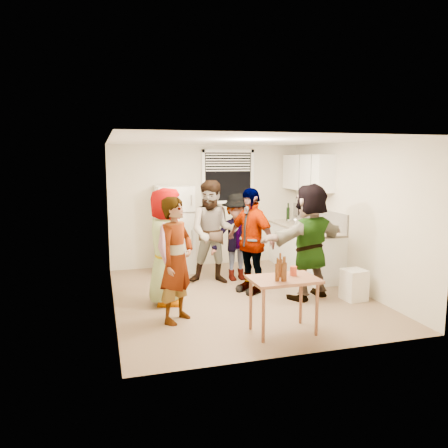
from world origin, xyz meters
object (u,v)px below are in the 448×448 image
object	(u,v)px
wine_bottle	(288,220)
guest_orange	(308,297)
kettle	(296,225)
red_cup	(293,275)
guest_grey	(167,303)
guest_black	(250,291)
serving_table	(283,332)
guest_back_left	(214,282)
guest_back_right	(237,279)
trash_bin	(354,284)
guest_stripe	(178,320)
refrigerator	(174,229)
beer_bottle_counter	(308,230)
blue_cup	(307,233)
beer_bottle_table	(277,281)

from	to	relation	value
wine_bottle	guest_orange	distance (m)	2.67
kettle	red_cup	size ratio (longest dim) A/B	2.00
guest_grey	guest_black	xyz separation A→B (m)	(1.43, 0.18, 0.00)
kettle	serving_table	xyz separation A→B (m)	(-1.59, -3.01, -0.90)
guest_back_left	guest_back_right	distance (m)	0.48
kettle	guest_back_left	world-z (taller)	kettle
serving_table	trash_bin	bearing A→B (deg)	29.30
guest_back_left	guest_stripe	bearing A→B (deg)	-101.97
trash_bin	red_cup	world-z (taller)	red_cup
refrigerator	guest_black	world-z (taller)	refrigerator
beer_bottle_counter	blue_cup	distance (m)	0.30
kettle	serving_table	bearing A→B (deg)	-97.04
blue_cup	guest_orange	world-z (taller)	blue_cup
beer_bottle_counter	guest_stripe	world-z (taller)	beer_bottle_counter
guest_grey	guest_back_right	world-z (taller)	guest_back_right
refrigerator	guest_back_right	bearing A→B (deg)	-43.06
trash_bin	guest_black	bearing A→B (deg)	149.08
guest_back_left	red_cup	bearing A→B (deg)	-61.69
serving_table	guest_back_right	size ratio (longest dim) A/B	0.54
wine_bottle	guest_back_right	xyz separation A→B (m)	(-1.50, -1.10, -0.90)
refrigerator	guest_stripe	bearing A→B (deg)	-99.01
serving_table	beer_bottle_table	bearing A→B (deg)	-141.82
guest_grey	guest_back_right	bearing A→B (deg)	-37.98
wine_bottle	trash_bin	size ratio (longest dim) A/B	0.57
serving_table	wine_bottle	bearing A→B (deg)	65.05
beer_bottle_counter	red_cup	distance (m)	2.67
kettle	guest_back_right	world-z (taller)	kettle
wine_bottle	beer_bottle_counter	distance (m)	1.27
red_cup	guest_grey	distance (m)	2.20
refrigerator	blue_cup	xyz separation A→B (m)	(2.19, -1.36, 0.05)
serving_table	guest_stripe	world-z (taller)	serving_table
guest_back_left	guest_black	size ratio (longest dim) A/B	1.05
beer_bottle_table	guest_black	distance (m)	2.04
guest_stripe	guest_orange	distance (m)	2.25
trash_bin	guest_back_right	world-z (taller)	trash_bin
wine_bottle	guest_orange	world-z (taller)	wine_bottle
beer_bottle_counter	serving_table	xyz separation A→B (m)	(-1.54, -2.36, -0.90)
guest_orange	red_cup	bearing A→B (deg)	35.40
red_cup	guest_grey	bearing A→B (deg)	133.30
guest_orange	beer_bottle_counter	bearing A→B (deg)	-135.17
guest_black	guest_stripe	bearing A→B (deg)	-80.61
kettle	red_cup	bearing A→B (deg)	-95.08
wine_bottle	guest_back_left	distance (m)	2.46
serving_table	guest_back_right	bearing A→B (deg)	85.65
serving_table	guest_orange	distance (m)	1.56
guest_back_left	guest_orange	size ratio (longest dim) A/B	1.00
red_cup	guest_grey	size ratio (longest dim) A/B	0.07
refrigerator	trash_bin	size ratio (longest dim) A/B	3.47
wine_bottle	beer_bottle_table	xyz separation A→B (m)	(-1.82, -3.74, -0.17)
trash_bin	kettle	bearing A→B (deg)	90.74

